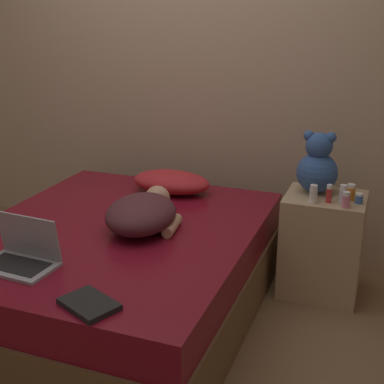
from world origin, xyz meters
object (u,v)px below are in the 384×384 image
(pillow, at_px, (171,182))
(laptop, at_px, (22,255))
(bottle_clear, at_px, (343,194))
(book, at_px, (89,304))
(bottle_white, at_px, (313,194))
(bottle_orange, at_px, (351,192))
(person_lying, at_px, (143,213))
(bottle_pink, at_px, (346,200))
(teddy_bear, at_px, (318,166))
(bottle_red, at_px, (329,194))
(bottle_blue, at_px, (359,198))

(pillow, relative_size, laptop, 1.42)
(bottle_clear, xyz_separation_m, book, (-0.86, -1.31, -0.15))
(bottle_white, bearing_deg, bottle_orange, 32.06)
(laptop, bearing_deg, bottle_orange, 43.59)
(pillow, bearing_deg, book, -80.63)
(pillow, relative_size, person_lying, 0.81)
(person_lying, relative_size, bottle_pink, 7.12)
(laptop, height_order, bottle_pink, laptop)
(book, bearing_deg, bottle_clear, 56.80)
(person_lying, xyz_separation_m, laptop, (-0.34, -0.60, -0.04))
(pillow, relative_size, book, 1.86)
(teddy_bear, relative_size, bottle_red, 3.50)
(bottle_orange, relative_size, book, 0.33)
(bottle_clear, xyz_separation_m, bottle_red, (-0.08, -0.01, -0.00))
(person_lying, relative_size, book, 2.30)
(teddy_bear, xyz_separation_m, book, (-0.69, -1.45, -0.25))
(pillow, xyz_separation_m, bottle_clear, (1.09, -0.11, 0.09))
(bottle_clear, relative_size, book, 0.39)
(laptop, height_order, bottle_orange, laptop)
(bottle_blue, height_order, bottle_orange, bottle_orange)
(bottle_clear, bearing_deg, bottle_pink, -69.52)
(bottle_pink, bearing_deg, pillow, 171.14)
(pillow, bearing_deg, laptop, -101.84)
(person_lying, xyz_separation_m, teddy_bear, (0.83, 0.63, 0.17))
(bottle_red, bearing_deg, bottle_pink, -25.56)
(pillow, distance_m, teddy_bear, 0.94)
(teddy_bear, xyz_separation_m, bottle_orange, (0.21, -0.06, -0.12))
(bottle_orange, bearing_deg, laptop, -139.61)
(pillow, height_order, laptop, laptop)
(pillow, xyz_separation_m, bottle_blue, (1.18, -0.08, 0.06))
(laptop, bearing_deg, bottle_white, 44.79)
(bottle_pink, distance_m, bottle_white, 0.18)
(laptop, relative_size, bottle_blue, 6.20)
(bottle_pink, bearing_deg, person_lying, -157.14)
(laptop, bearing_deg, person_lying, 63.57)
(bottle_clear, distance_m, bottle_pink, 0.07)
(laptop, xyz_separation_m, teddy_bear, (1.18, 1.24, 0.21))
(laptop, height_order, book, laptop)
(pillow, xyz_separation_m, laptop, (-0.25, -1.21, -0.02))
(book, bearing_deg, bottle_white, 61.08)
(person_lying, bearing_deg, bottle_pink, 15.39)
(pillow, bearing_deg, bottle_red, -7.10)
(bottle_pink, bearing_deg, teddy_bear, 133.42)
(pillow, distance_m, laptop, 1.24)
(bottle_blue, bearing_deg, laptop, -141.70)
(bottle_clear, bearing_deg, teddy_bear, 140.10)
(laptop, height_order, bottle_clear, laptop)
(person_lying, bearing_deg, bottle_white, 20.59)
(person_lying, distance_m, teddy_bear, 1.06)
(bottle_pink, bearing_deg, laptop, -142.87)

